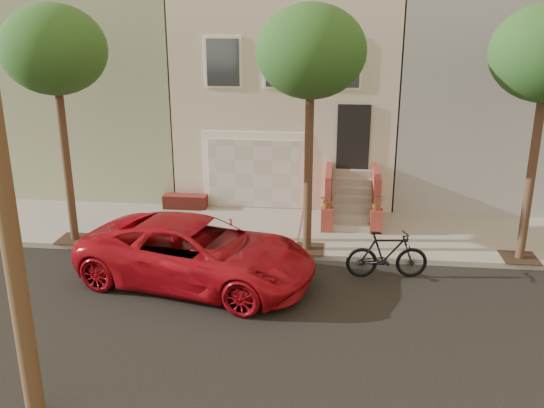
# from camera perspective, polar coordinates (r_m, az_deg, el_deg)

# --- Properties ---
(ground) EXTENTS (90.00, 90.00, 0.00)m
(ground) POSITION_cam_1_polar(r_m,az_deg,el_deg) (12.49, -2.29, -11.66)
(ground) COLOR black
(ground) RESTS_ON ground
(sidewalk) EXTENTS (40.00, 3.70, 0.15)m
(sidewalk) POSITION_cam_1_polar(r_m,az_deg,el_deg) (17.27, 0.35, -2.63)
(sidewalk) COLOR gray
(sidewalk) RESTS_ON ground
(house_row) EXTENTS (33.10, 11.70, 7.00)m
(house_row) POSITION_cam_1_polar(r_m,az_deg,el_deg) (22.11, 1.99, 11.52)
(house_row) COLOR #B9B19D
(house_row) RESTS_ON sidewalk
(tree_left) EXTENTS (2.70, 2.57, 6.30)m
(tree_left) POSITION_cam_1_polar(r_m,az_deg,el_deg) (16.30, -20.41, 13.73)
(tree_left) COLOR #2D2116
(tree_left) RESTS_ON sidewalk
(tree_mid) EXTENTS (2.70, 2.57, 6.30)m
(tree_mid) POSITION_cam_1_polar(r_m,az_deg,el_deg) (14.65, 3.79, 14.41)
(tree_mid) COLOR #2D2116
(tree_mid) RESTS_ON sidewalk
(pickup_truck) EXTENTS (6.09, 3.81, 1.57)m
(pickup_truck) POSITION_cam_1_polar(r_m,az_deg,el_deg) (14.05, -7.28, -4.70)
(pickup_truck) COLOR #A70D18
(pickup_truck) RESTS_ON ground
(motorcycle) EXTENTS (2.04, 0.77, 1.19)m
(motorcycle) POSITION_cam_1_polar(r_m,az_deg,el_deg) (14.58, 11.10, -4.83)
(motorcycle) COLOR black
(motorcycle) RESTS_ON ground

